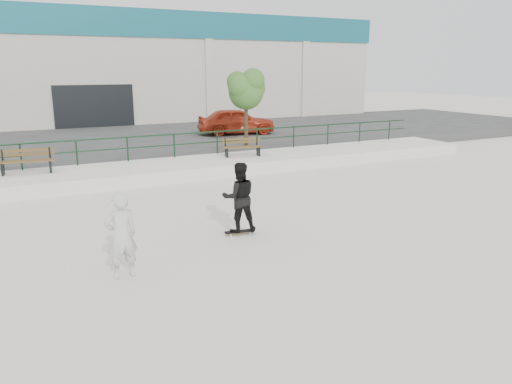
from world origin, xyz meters
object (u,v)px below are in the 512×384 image
red_car (236,121)px  standing_skater (239,197)px  bench_left (27,161)px  skateboard (239,232)px  bench_right (242,147)px  seated_skater (121,236)px  tree (246,88)px

red_car → standing_skater: 16.52m
bench_left → skateboard: (4.58, -8.53, -0.87)m
skateboard → standing_skater: size_ratio=0.44×
red_car → standing_skater: bearing=167.3°
bench_right → skateboard: bench_right is taller
bench_left → skateboard: bearing=-54.1°
bench_left → skateboard: bench_left is taller
bench_right → seated_skater: (-7.36, -9.56, 0.03)m
bench_right → tree: tree is taller
standing_skater → seated_skater: size_ratio=1.00×
bench_right → bench_left: bearing=-170.3°
bench_left → seated_skater: 9.99m
bench_right → red_car: size_ratio=0.40×
bench_left → seated_skater: (1.24, -9.91, -0.02)m
bench_left → tree: bearing=19.6°
bench_left → bench_right: (8.60, -0.35, -0.05)m
standing_skater → seated_skater: bearing=35.7°
bench_left → bench_right: size_ratio=1.11×
red_car → standing_skater: (-6.92, -15.00, -0.24)m
skateboard → bench_right: bearing=72.6°
tree → standing_skater: bearing=-117.1°
bench_left → standing_skater: bearing=-54.1°
bench_left → red_car: 13.20m
red_car → seated_skater: (-10.27, -16.38, -0.34)m
red_car → standing_skater: red_car is taller
bench_right → standing_skater: 9.11m
tree → skateboard: (-5.45, -10.66, -3.23)m
tree → red_car: (1.47, 4.34, -2.05)m
bench_right → skateboard: 9.15m
bench_left → red_car: red_car is taller
red_car → skateboard: size_ratio=5.53×
seated_skater → standing_skater: bearing=-164.8°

